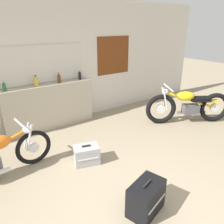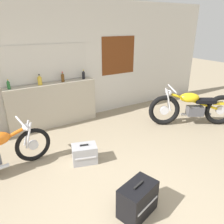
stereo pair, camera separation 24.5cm
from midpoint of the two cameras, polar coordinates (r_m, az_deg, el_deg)
name	(u,v)px [view 1 (the left image)]	position (r m, az deg, el deg)	size (l,w,h in m)	color
wall_back	(37,66)	(5.12, -20.37, 11.09)	(10.00, 0.07, 2.80)	silver
sill_counter	(50,106)	(5.21, -17.17, 1.46)	(2.03, 0.28, 1.02)	#B7AD99
bottle_leftmost	(4,87)	(4.86, -27.65, 5.90)	(0.06, 0.06, 0.20)	#23662D
bottle_left_center	(36,81)	(4.97, -20.58, 7.49)	(0.09, 0.09, 0.23)	gold
bottle_center	(59,78)	(5.12, -15.01, 8.53)	(0.07, 0.07, 0.23)	#5B3814
bottle_right_center	(80,75)	(5.33, -9.74, 9.43)	(0.07, 0.07, 0.22)	black
motorcycle_yellow	(188,106)	(5.50, 18.10, 1.51)	(1.83, 1.14, 0.91)	black
hard_case_silver	(87,155)	(3.88, -8.47, -10.99)	(0.49, 0.40, 0.34)	#9E9EA3
hard_case_black	(146,198)	(2.98, 6.40, -21.46)	(0.56, 0.43, 0.45)	black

